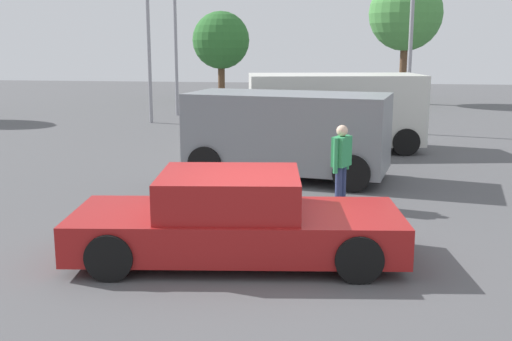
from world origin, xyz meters
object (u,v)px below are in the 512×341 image
sedan_foreground (235,220)px  pedestrian (341,159)px  van_white (334,110)px  suv_dark (288,132)px  dog (267,199)px

sedan_foreground → pedestrian: bearing=58.0°
pedestrian → van_white: bearing=-61.7°
suv_dark → sedan_foreground: bearing=-82.6°
van_white → suv_dark: 4.06m
sedan_foreground → suv_dark: size_ratio=1.01×
sedan_foreground → pedestrian: size_ratio=3.07×
van_white → pedestrian: van_white is taller
van_white → pedestrian: bearing=81.6°
van_white → pedestrian: 6.40m
dog → pedestrian: bearing=0.1°
van_white → pedestrian: size_ratio=3.29×
suv_dark → pedestrian: bearing=-53.4°
dog → sedan_foreground: bearing=-112.8°
van_white → suv_dark: size_ratio=1.08×
dog → pedestrian: 1.60m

